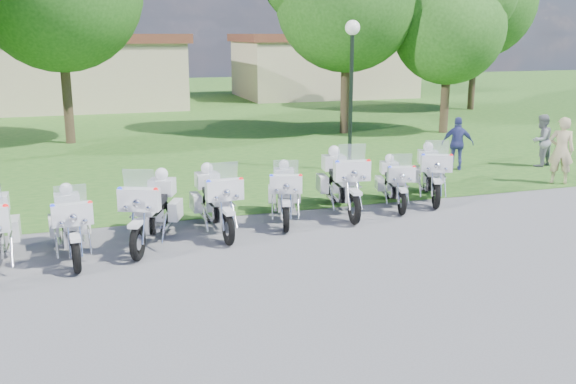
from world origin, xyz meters
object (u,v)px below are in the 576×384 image
object	(u,v)px
motorcycle_6	(394,182)
lamp_post	(352,59)
bystander_b	(541,141)
motorcycle_1	(71,223)
motorcycle_4	(285,192)
bystander_a	(561,151)
motorcycle_5	(342,181)
motorcycle_2	(152,209)
bystander_c	(458,144)
motorcycle_3	(216,200)
motorcycle_7	(431,172)

from	to	relation	value
motorcycle_6	lamp_post	bearing A→B (deg)	-83.55
motorcycle_6	bystander_b	size ratio (longest dim) A/B	1.25
motorcycle_1	motorcycle_4	world-z (taller)	motorcycle_1
motorcycle_6	bystander_a	distance (m)	5.55
motorcycle_1	motorcycle_5	size ratio (longest dim) A/B	0.88
motorcycle_5	motorcycle_2	bearing A→B (deg)	20.73
motorcycle_5	bystander_a	xyz separation A→B (m)	(6.93, 0.84, 0.20)
motorcycle_6	bystander_c	size ratio (longest dim) A/B	1.26
motorcycle_3	lamp_post	bearing A→B (deg)	-138.62
motorcycle_4	motorcycle_2	bearing A→B (deg)	30.10
bystander_a	bystander_b	xyz separation A→B (m)	(1.09, 2.18, -0.11)
bystander_b	bystander_c	size ratio (longest dim) A/B	1.01
motorcycle_3	lamp_post	distance (m)	7.62
motorcycle_6	bystander_a	bearing A→B (deg)	-158.10
motorcycle_6	bystander_a	size ratio (longest dim) A/B	1.10
bystander_b	bystander_c	distance (m)	2.83
motorcycle_5	lamp_post	size ratio (longest dim) A/B	0.58
bystander_b	bystander_c	world-z (taller)	bystander_b
motorcycle_4	motorcycle_5	bearing A→B (deg)	-154.00
motorcycle_3	motorcycle_6	size ratio (longest dim) A/B	1.19
motorcycle_3	bystander_a	distance (m)	10.18
bystander_a	bystander_c	xyz separation A→B (m)	(-1.72, 2.50, -0.12)
motorcycle_4	motorcycle_6	size ratio (longest dim) A/B	1.07
bystander_b	motorcycle_1	bearing A→B (deg)	-2.46
bystander_b	lamp_post	bearing A→B (deg)	-31.77
motorcycle_6	bystander_b	xyz separation A→B (m)	(6.59, 2.89, 0.23)
motorcycle_1	bystander_b	size ratio (longest dim) A/B	1.40
motorcycle_3	bystander_a	bearing A→B (deg)	-173.88
bystander_a	bystander_b	bearing A→B (deg)	-82.99
bystander_b	motorcycle_5	bearing A→B (deg)	0.80
motorcycle_6	bystander_b	bearing A→B (deg)	-141.77
motorcycle_2	motorcycle_6	xyz separation A→B (m)	(5.95, 1.16, -0.11)
motorcycle_5	motorcycle_7	bearing A→B (deg)	-162.55
motorcycle_3	bystander_b	bearing A→B (deg)	-164.08
bystander_a	bystander_c	world-z (taller)	bystander_a
motorcycle_7	lamp_post	size ratio (longest dim) A/B	0.51
bystander_a	bystander_b	world-z (taller)	bystander_a
motorcycle_6	motorcycle_7	distance (m)	1.24
motorcycle_3	bystander_c	size ratio (longest dim) A/B	1.50
motorcycle_7	bystander_b	xyz separation A→B (m)	(5.39, 2.57, 0.14)
motorcycle_7	bystander_b	distance (m)	5.98
bystander_a	bystander_b	size ratio (longest dim) A/B	1.14
motorcycle_2	motorcycle_3	bearing A→B (deg)	-141.22
motorcycle_4	motorcycle_7	size ratio (longest dim) A/B	0.96
motorcycle_6	bystander_b	world-z (taller)	bystander_b
bystander_c	motorcycle_2	bearing A→B (deg)	54.00
motorcycle_1	motorcycle_3	size ratio (longest dim) A/B	0.94
motorcycle_5	bystander_c	distance (m)	6.19
motorcycle_3	motorcycle_4	bearing A→B (deg)	-170.00
motorcycle_2	bystander_c	size ratio (longest dim) A/B	1.45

